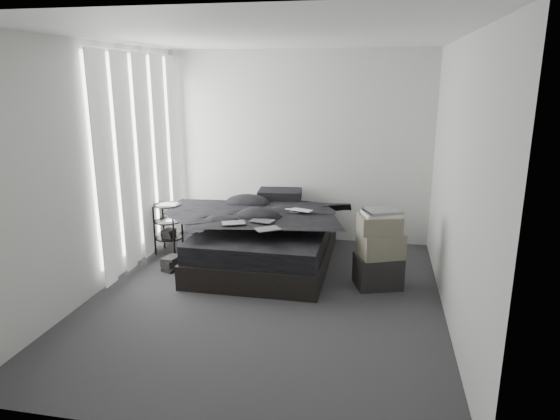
% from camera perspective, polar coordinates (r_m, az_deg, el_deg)
% --- Properties ---
extents(floor, '(3.60, 4.20, 0.01)m').
position_cam_1_polar(floor, '(5.29, -1.73, -10.11)').
color(floor, '#323134').
rests_on(floor, ground).
extents(ceiling, '(3.60, 4.20, 0.01)m').
position_cam_1_polar(ceiling, '(4.80, -1.98, 19.26)').
color(ceiling, white).
rests_on(ceiling, ground).
extents(wall_back, '(3.60, 0.01, 2.60)m').
position_cam_1_polar(wall_back, '(6.91, 2.13, 7.16)').
color(wall_back, silver).
rests_on(wall_back, ground).
extents(wall_front, '(3.60, 0.01, 2.60)m').
position_cam_1_polar(wall_front, '(2.94, -11.18, -4.03)').
color(wall_front, silver).
rests_on(wall_front, ground).
extents(wall_left, '(0.01, 4.20, 2.60)m').
position_cam_1_polar(wall_left, '(5.57, -20.26, 4.32)').
color(wall_left, silver).
rests_on(wall_left, ground).
extents(wall_right, '(0.01, 4.20, 2.60)m').
position_cam_1_polar(wall_right, '(4.81, 19.56, 2.81)').
color(wall_right, silver).
rests_on(wall_right, ground).
extents(window_left, '(0.02, 2.00, 2.30)m').
position_cam_1_polar(window_left, '(6.32, -15.94, 6.32)').
color(window_left, white).
rests_on(window_left, wall_left).
extents(curtain_left, '(0.06, 2.12, 2.48)m').
position_cam_1_polar(curtain_left, '(6.31, -15.49, 5.69)').
color(curtain_left, white).
rests_on(curtain_left, wall_left).
extents(bed, '(1.55, 2.04, 0.28)m').
position_cam_1_polar(bed, '(6.20, -1.60, -4.84)').
color(bed, black).
rests_on(bed, floor).
extents(mattress, '(1.49, 1.98, 0.22)m').
position_cam_1_polar(mattress, '(6.12, -1.62, -2.67)').
color(mattress, black).
rests_on(mattress, bed).
extents(duvet, '(1.51, 1.74, 0.24)m').
position_cam_1_polar(duvet, '(6.01, -1.74, -0.75)').
color(duvet, black).
rests_on(duvet, mattress).
extents(pillow_lower, '(0.61, 0.42, 0.14)m').
position_cam_1_polar(pillow_lower, '(6.82, -0.54, 0.76)').
color(pillow_lower, black).
rests_on(pillow_lower, mattress).
extents(pillow_upper, '(0.61, 0.45, 0.13)m').
position_cam_1_polar(pillow_upper, '(6.76, -0.00, 1.78)').
color(pillow_upper, black).
rests_on(pillow_upper, pillow_lower).
extents(laptop, '(0.37, 0.30, 0.03)m').
position_cam_1_polar(laptop, '(6.00, 1.96, 0.52)').
color(laptop, silver).
rests_on(laptop, duvet).
extents(comic_a, '(0.30, 0.25, 0.01)m').
position_cam_1_polar(comic_a, '(5.58, -5.37, -0.75)').
color(comic_a, black).
rests_on(comic_a, duvet).
extents(comic_b, '(0.29, 0.22, 0.01)m').
position_cam_1_polar(comic_b, '(5.64, -2.06, -0.45)').
color(comic_b, black).
rests_on(comic_b, duvet).
extents(comic_c, '(0.31, 0.28, 0.01)m').
position_cam_1_polar(comic_c, '(5.33, -1.45, -1.30)').
color(comic_c, black).
rests_on(comic_c, duvet).
extents(side_stand, '(0.36, 0.36, 0.64)m').
position_cam_1_polar(side_stand, '(6.68, -12.64, -2.09)').
color(side_stand, black).
rests_on(side_stand, floor).
extents(papers, '(0.27, 0.22, 0.01)m').
position_cam_1_polar(papers, '(6.58, -12.76, 0.61)').
color(papers, white).
rests_on(papers, side_stand).
extents(floor_books, '(0.21, 0.26, 0.15)m').
position_cam_1_polar(floor_books, '(6.14, -12.29, -6.02)').
color(floor_books, black).
rests_on(floor_books, floor).
extents(box_lower, '(0.57, 0.51, 0.35)m').
position_cam_1_polar(box_lower, '(5.62, 11.12, -6.85)').
color(box_lower, black).
rests_on(box_lower, floor).
extents(box_mid, '(0.55, 0.50, 0.27)m').
position_cam_1_polar(box_mid, '(5.51, 11.41, -3.87)').
color(box_mid, '#64614F').
rests_on(box_mid, box_lower).
extents(box_upper, '(0.50, 0.44, 0.19)m').
position_cam_1_polar(box_upper, '(5.44, 11.30, -1.56)').
color(box_upper, '#64614F').
rests_on(box_upper, box_mid).
extents(art_book_white, '(0.44, 0.39, 0.04)m').
position_cam_1_polar(art_book_white, '(5.42, 11.46, -0.42)').
color(art_book_white, silver).
rests_on(art_book_white, box_upper).
extents(art_book_snake, '(0.44, 0.40, 0.03)m').
position_cam_1_polar(art_book_snake, '(5.40, 11.62, -0.09)').
color(art_book_snake, silver).
rests_on(art_book_snake, art_book_white).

